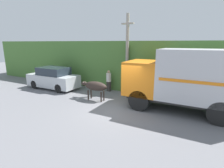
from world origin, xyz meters
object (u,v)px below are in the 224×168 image
brown_cow (95,86)px  parked_suv (53,78)px  cargo_truck (187,78)px  pedestrian_on_hill (109,80)px  utility_pole (127,53)px

brown_cow → parked_suv: size_ratio=0.45×
cargo_truck → parked_suv: size_ratio=1.44×
brown_cow → pedestrian_on_hill: bearing=101.3°
brown_cow → utility_pole: bearing=69.6°
brown_cow → utility_pole: size_ratio=0.34×
brown_cow → parked_suv: bearing=173.1°
brown_cow → pedestrian_on_hill: 2.34m
parked_suv → utility_pole: utility_pole is taller
cargo_truck → utility_pole: size_ratio=1.11×
cargo_truck → pedestrian_on_hill: bearing=163.3°
cargo_truck → brown_cow: bearing=-173.2°
utility_pole → brown_cow: bearing=-114.5°
utility_pole → pedestrian_on_hill: bearing=-173.5°
brown_cow → pedestrian_on_hill: size_ratio=1.19×
brown_cow → parked_suv: 4.77m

